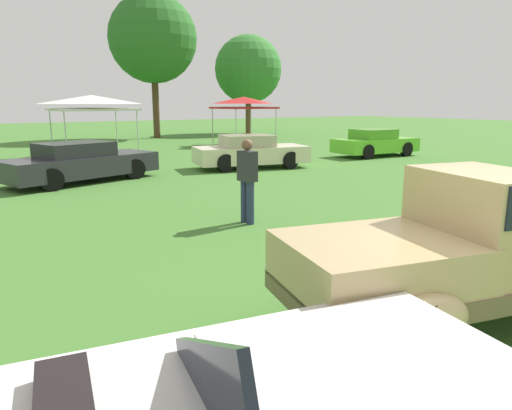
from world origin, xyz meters
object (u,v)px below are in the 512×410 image
show_car_cream (250,152)px  canopy_tent_center_field (91,102)px  feature_pickup_truck (473,250)px  show_car_lime (375,143)px  show_car_charcoal (81,163)px  spectator_between_cars (247,178)px  canopy_tent_right_field (244,102)px

show_car_cream → canopy_tent_center_field: bearing=120.1°
feature_pickup_truck → show_car_lime: bearing=46.0°
show_car_charcoal → canopy_tent_center_field: bearing=71.8°
canopy_tent_center_field → spectator_between_cars: bearing=-92.5°
feature_pickup_truck → show_car_lime: (11.75, 12.17, -0.26)m
show_car_charcoal → spectator_between_cars: (1.54, -7.06, 0.31)m
show_car_lime → canopy_tent_right_field: 8.50m
show_car_lime → spectator_between_cars: (-11.35, -7.08, 0.31)m
show_car_charcoal → show_car_lime: 12.89m
canopy_tent_center_field → canopy_tent_right_field: bearing=9.9°
canopy_tent_center_field → show_car_cream: bearing=-59.9°
spectator_between_cars → canopy_tent_right_field: bearing=58.3°
show_car_charcoal → show_car_cream: (6.04, -0.18, -0.00)m
show_car_lime → canopy_tent_center_field: canopy_tent_center_field is taller
show_car_cream → canopy_tent_center_field: 7.99m
feature_pickup_truck → spectator_between_cars: feature_pickup_truck is taller
show_car_charcoal → show_car_lime: same height
spectator_between_cars → canopy_tent_center_field: bearing=87.5°
feature_pickup_truck → show_car_lime: 16.92m
feature_pickup_truck → canopy_tent_center_field: canopy_tent_center_field is taller
canopy_tent_right_field → show_car_charcoal: bearing=-143.5°
show_car_charcoal → show_car_lime: bearing=0.1°
show_car_cream → show_car_charcoal: bearing=178.3°
canopy_tent_center_field → show_car_lime: bearing=-31.3°
show_car_cream → canopy_tent_right_field: bearing=59.5°
show_car_cream → canopy_tent_center_field: canopy_tent_center_field is taller
show_car_cream → spectator_between_cars: bearing=-123.2°
feature_pickup_truck → spectator_between_cars: bearing=85.6°
show_car_charcoal → canopy_tent_right_field: 13.69m
show_car_cream → canopy_tent_center_field: (-3.89, 6.73, 1.82)m
show_car_cream → show_car_lime: same height
show_car_cream → canopy_tent_right_field: canopy_tent_right_field is taller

